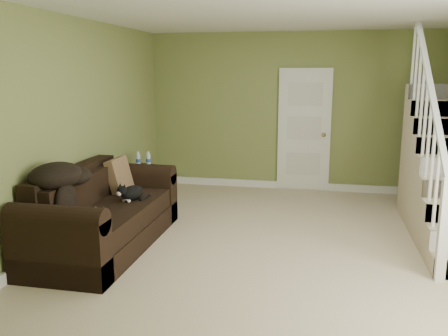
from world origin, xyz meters
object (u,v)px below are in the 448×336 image
at_px(sofa, 102,217).
at_px(banana, 97,210).
at_px(side_table, 145,185).
at_px(cat, 131,193).

height_order(sofa, banana, sofa).
xyz_separation_m(side_table, banana, (0.23, -2.00, 0.21)).
height_order(side_table, banana, side_table).
distance_m(side_table, cat, 1.58).
height_order(sofa, cat, sofa).
relative_size(sofa, banana, 13.32).
xyz_separation_m(sofa, side_table, (-0.15, 1.74, -0.05)).
bearing_deg(cat, banana, -90.62).
height_order(side_table, cat, side_table).
bearing_deg(banana, cat, 27.01).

